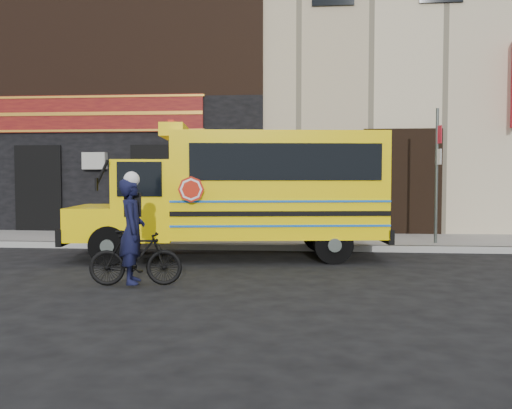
{
  "coord_description": "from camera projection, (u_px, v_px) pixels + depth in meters",
  "views": [
    {
      "loc": [
        1.36,
        -11.15,
        1.84
      ],
      "look_at": [
        0.13,
        1.85,
        1.15
      ],
      "focal_mm": 40.0,
      "sensor_mm": 36.0,
      "label": 1
    }
  ],
  "objects": [
    {
      "name": "ground",
      "position": [
        241.0,
        267.0,
        11.31
      ],
      "size": [
        120.0,
        120.0,
        0.0
      ],
      "primitive_type": "plane",
      "color": "black",
      "rests_on": "ground"
    },
    {
      "name": "curb",
      "position": [
        253.0,
        247.0,
        13.89
      ],
      "size": [
        40.0,
        0.2,
        0.15
      ],
      "primitive_type": "cube",
      "color": "#A09F9A",
      "rests_on": "ground"
    },
    {
      "name": "sidewalk",
      "position": [
        259.0,
        240.0,
        15.38
      ],
      "size": [
        40.0,
        3.0,
        0.15
      ],
      "primitive_type": "cube",
      "color": "gray",
      "rests_on": "ground"
    },
    {
      "name": "building",
      "position": [
        273.0,
        61.0,
        21.39
      ],
      "size": [
        20.0,
        10.7,
        12.0
      ],
      "color": "beige",
      "rests_on": "sidewalk"
    },
    {
      "name": "school_bus",
      "position": [
        247.0,
        190.0,
        12.59
      ],
      "size": [
        7.12,
        3.02,
        2.92
      ],
      "color": "black",
      "rests_on": "ground"
    },
    {
      "name": "sign_pole",
      "position": [
        437.0,
        172.0,
        14.03
      ],
      "size": [
        0.1,
        0.3,
        3.47
      ],
      "color": "#3E4541",
      "rests_on": "ground"
    },
    {
      "name": "bicycle",
      "position": [
        136.0,
        258.0,
        9.44
      ],
      "size": [
        1.58,
        0.64,
        0.92
      ],
      "primitive_type": "imported",
      "rotation": [
        0.0,
        0.0,
        1.71
      ],
      "color": "black",
      "rests_on": "ground"
    },
    {
      "name": "cyclist",
      "position": [
        132.0,
        234.0,
        9.37
      ],
      "size": [
        0.55,
        0.71,
        1.73
      ],
      "primitive_type": "imported",
      "rotation": [
        0.0,
        0.0,
        1.81
      ],
      "color": "black",
      "rests_on": "ground"
    }
  ]
}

